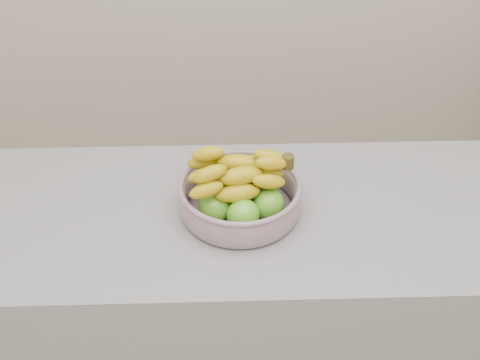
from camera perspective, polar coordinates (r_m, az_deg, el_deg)
The scene contains 2 objects.
counter at distance 2.00m, azimuth 2.28°, elevation -12.59°, with size 2.00×0.60×0.90m, color gray.
fruit_bowl at distance 1.64m, azimuth -0.02°, elevation -1.25°, with size 0.30×0.30×0.16m.
Camera 1 is at (-0.12, -0.75, 1.98)m, focal length 50.00 mm.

